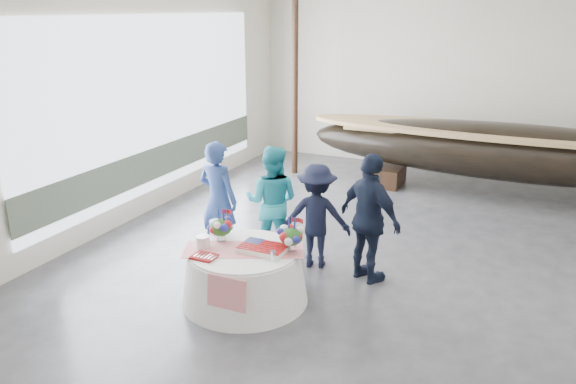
% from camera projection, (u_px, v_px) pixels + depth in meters
% --- Properties ---
extents(floor, '(10.00, 12.00, 0.01)m').
position_uv_depth(floor, '(399.00, 271.00, 8.30)').
color(floor, '#3D3D42').
rests_on(floor, ground).
extents(wall_back, '(10.00, 0.02, 4.50)m').
position_uv_depth(wall_back, '(468.00, 75.00, 12.80)').
color(wall_back, silver).
rests_on(wall_back, ground).
extents(wall_front, '(10.00, 0.02, 4.50)m').
position_uv_depth(wall_front, '(98.00, 366.00, 2.40)').
color(wall_front, silver).
rests_on(wall_front, ground).
extents(wall_left, '(0.02, 12.00, 4.50)m').
position_uv_depth(wall_left, '(117.00, 98.00, 9.54)').
color(wall_left, silver).
rests_on(wall_left, ground).
extents(open_bay, '(0.03, 7.00, 3.20)m').
position_uv_depth(open_bay, '(157.00, 113.00, 10.52)').
color(open_bay, silver).
rests_on(open_bay, ground).
extents(longboat_display, '(8.28, 1.66, 1.55)m').
position_uv_depth(longboat_display, '(510.00, 152.00, 11.13)').
color(longboat_display, black).
rests_on(longboat_display, ground).
extents(banquet_table, '(1.68, 1.68, 0.72)m').
position_uv_depth(banquet_table, '(244.00, 275.00, 7.38)').
color(banquet_table, white).
rests_on(banquet_table, ground).
extents(tabletop_items, '(1.64, 1.13, 0.40)m').
position_uv_depth(tabletop_items, '(250.00, 236.00, 7.32)').
color(tabletop_items, red).
rests_on(tabletop_items, banquet_table).
extents(guest_woman_blue, '(0.73, 0.53, 1.84)m').
position_uv_depth(guest_woman_blue, '(218.00, 200.00, 8.57)').
color(guest_woman_blue, navy).
rests_on(guest_woman_blue, ground).
extents(guest_woman_teal, '(0.97, 0.82, 1.76)m').
position_uv_depth(guest_woman_teal, '(272.00, 202.00, 8.60)').
color(guest_woman_teal, teal).
rests_on(guest_woman_teal, ground).
extents(guest_man_left, '(1.13, 0.82, 1.58)m').
position_uv_depth(guest_man_left, '(316.00, 216.00, 8.26)').
color(guest_man_left, black).
rests_on(guest_man_left, ground).
extents(guest_man_right, '(1.17, 0.92, 1.86)m').
position_uv_depth(guest_man_right, '(370.00, 219.00, 7.76)').
color(guest_man_right, black).
rests_on(guest_man_right, ground).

